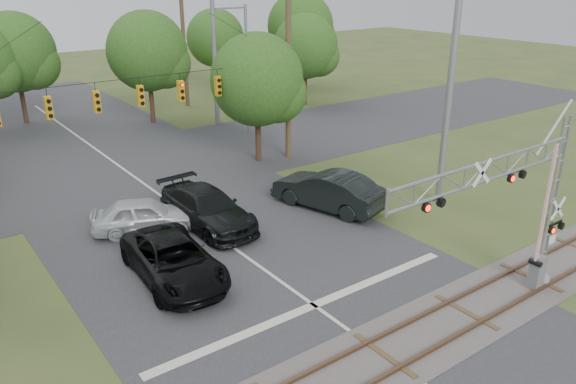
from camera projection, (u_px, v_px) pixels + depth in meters
road_main at (247, 257)px, 23.40m from camera, size 14.00×90.00×0.02m
road_cross at (123, 169)px, 33.91m from camera, size 90.00×12.00×0.02m
railroad_track at (384, 356)px, 17.39m from camera, size 90.00×3.20×0.17m
crossing_gantry at (513, 203)px, 18.57m from camera, size 9.14×0.83×6.52m
traffic_signal_span at (156, 84)px, 29.33m from camera, size 19.34×0.36×11.50m
pickup_black at (174, 260)px, 21.51m from camera, size 3.08×6.02×1.63m
car_dark at (207, 208)px, 26.04m from camera, size 2.76×6.14×1.75m
sedan_silver at (144, 215)px, 25.52m from camera, size 5.07×3.50×1.60m
suv_dark at (328, 190)px, 27.99m from camera, size 3.61×6.12×1.91m
streetlight at (245, 64)px, 39.44m from camera, size 2.41×0.25×9.05m
utility_poles at (162, 62)px, 31.70m from camera, size 23.77×28.11×13.78m
treeline at (22, 57)px, 37.71m from camera, size 54.56×31.17×10.05m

